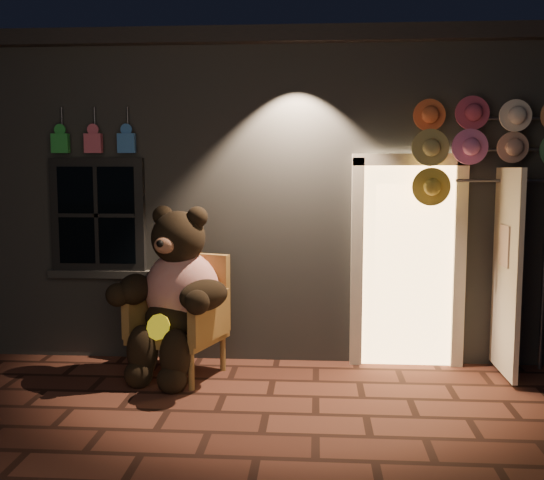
# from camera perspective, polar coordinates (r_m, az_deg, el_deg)

# --- Properties ---
(ground) EXTENTS (60.00, 60.00, 0.00)m
(ground) POSITION_cam_1_polar(r_m,az_deg,el_deg) (5.52, -0.55, -15.26)
(ground) COLOR brown
(ground) RESTS_ON ground
(shop_building) EXTENTS (7.30, 5.95, 3.51)m
(shop_building) POSITION_cam_1_polar(r_m,az_deg,el_deg) (9.12, 1.45, 4.51)
(shop_building) COLOR slate
(shop_building) RESTS_ON ground
(wicker_armchair) EXTENTS (0.99, 0.95, 1.18)m
(wicker_armchair) POSITION_cam_1_polar(r_m,az_deg,el_deg) (6.43, -7.99, -6.67)
(wicker_armchair) COLOR olive
(wicker_armchair) RESTS_ON ground
(teddy_bear) EXTENTS (1.16, 1.09, 1.69)m
(teddy_bear) POSITION_cam_1_polar(r_m,az_deg,el_deg) (6.25, -8.59, -4.84)
(teddy_bear) COLOR #AE1D12
(teddy_bear) RESTS_ON ground
(hat_rack) EXTENTS (1.68, 0.22, 2.75)m
(hat_rack) POSITION_cam_1_polar(r_m,az_deg,el_deg) (6.61, 18.81, 8.35)
(hat_rack) COLOR #59595E
(hat_rack) RESTS_ON ground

